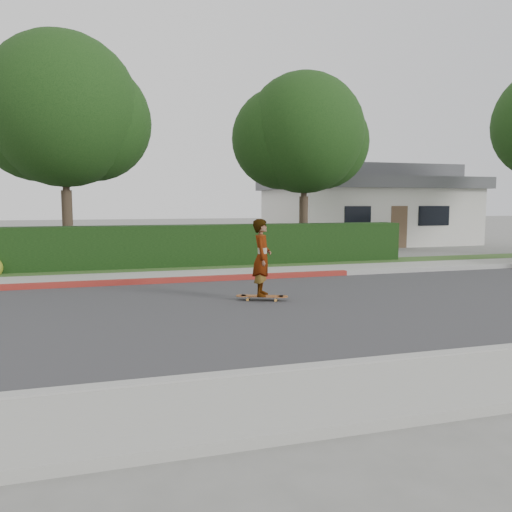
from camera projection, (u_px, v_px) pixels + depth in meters
name	position (u px, v px, depth m)	size (l,w,h in m)	color
ground	(386.00, 302.00, 11.48)	(120.00, 120.00, 0.00)	slate
road	(386.00, 302.00, 11.48)	(60.00, 8.00, 0.01)	#2D2D30
curb_far	(316.00, 274.00, 15.39)	(60.00, 0.20, 0.15)	#9E9E99
curb_red_section	(151.00, 281.00, 14.01)	(12.00, 0.21, 0.15)	maroon
sidewalk_far	(305.00, 271.00, 16.25)	(60.00, 1.60, 0.12)	gray
planting_strip	(289.00, 265.00, 17.78)	(60.00, 1.60, 0.10)	#2D4C1E
hedge	(202.00, 246.00, 17.45)	(15.00, 1.00, 1.50)	black
tree_left	(63.00, 115.00, 17.14)	(5.99, 5.21, 8.00)	#33261C
tree_center	(302.00, 137.00, 20.14)	(5.66, 4.84, 7.44)	#33261C
house	(364.00, 206.00, 28.74)	(10.60, 8.60, 4.30)	beige
skateboard	(262.00, 296.00, 11.58)	(1.21, 0.67, 0.11)	gold
skateboarder	(262.00, 258.00, 11.48)	(0.65, 0.43, 1.78)	white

